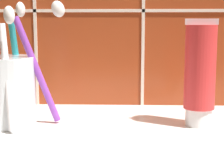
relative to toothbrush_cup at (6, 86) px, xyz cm
name	(u,v)px	position (x,y,z in cm)	size (l,w,h in cm)	color
sink_counter	(134,140)	(17.28, -3.31, -6.25)	(70.53, 31.96, 2.00)	white
toothbrush_cup	(6,86)	(0.00, 0.00, 0.00)	(17.92, 12.23, 17.27)	silver
toothpaste_tube	(200,74)	(25.98, -0.07, 1.80)	(4.28, 4.07, 14.23)	white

